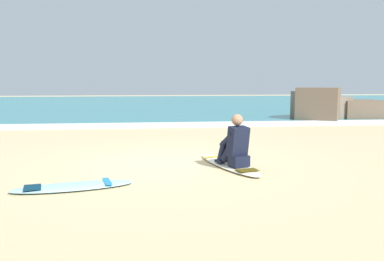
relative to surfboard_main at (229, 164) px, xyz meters
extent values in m
plane|color=#CCB584|center=(-1.11, 0.51, -0.04)|extent=(80.00, 80.00, 0.00)
cube|color=teal|center=(-1.11, 20.79, 0.01)|extent=(80.00, 28.00, 0.10)
cube|color=white|center=(-1.11, 7.09, 0.02)|extent=(80.00, 0.90, 0.11)
ellipsoid|color=#EFE5C6|center=(0.00, 0.00, 0.00)|extent=(1.06, 2.37, 0.07)
cube|color=gold|center=(-0.16, 0.63, 0.04)|extent=(0.49, 0.21, 0.01)
cube|color=#4C400C|center=(0.18, -0.71, 0.04)|extent=(0.41, 0.32, 0.01)
cube|color=black|center=(0.10, -0.40, 0.14)|extent=(0.39, 0.36, 0.20)
cylinder|color=black|center=(-0.06, -0.26, 0.29)|extent=(0.29, 0.43, 0.43)
cylinder|color=black|center=(-0.15, -0.08, 0.26)|extent=(0.21, 0.28, 0.42)
cube|color=black|center=(-0.18, -0.01, 0.07)|extent=(0.17, 0.24, 0.05)
cylinder|color=black|center=(0.13, -0.19, 0.29)|extent=(0.29, 0.43, 0.43)
cylinder|color=black|center=(0.07, 0.01, 0.26)|extent=(0.21, 0.28, 0.42)
cube|color=black|center=(0.05, 0.07, 0.07)|extent=(0.17, 0.24, 0.05)
cube|color=black|center=(0.09, -0.36, 0.49)|extent=(0.42, 0.40, 0.57)
sphere|color=#A37556|center=(0.07, -0.33, 0.88)|extent=(0.21, 0.21, 0.21)
cylinder|color=black|center=(-0.10, -0.27, 0.52)|extent=(0.23, 0.40, 0.31)
cylinder|color=black|center=(0.16, -0.17, 0.52)|extent=(0.23, 0.40, 0.31)
ellipsoid|color=#9ED1E5|center=(-2.67, -1.35, 0.00)|extent=(1.87, 0.90, 0.07)
cube|color=#1E7FB7|center=(-2.18, -1.24, 0.04)|extent=(0.20, 0.49, 0.01)
cube|color=#0A2C40|center=(-3.24, -1.47, 0.04)|extent=(0.31, 0.41, 0.01)
cube|color=#756656|center=(6.20, 8.65, 0.46)|extent=(1.34, 1.46, 0.98)
cube|color=brown|center=(7.43, 8.61, 0.38)|extent=(1.80, 1.79, 0.83)
cube|color=#756656|center=(5.47, 8.72, 0.57)|extent=(1.97, 1.79, 1.20)
cube|color=brown|center=(5.32, 8.01, 0.64)|extent=(1.96, 1.83, 1.36)
camera|label=1|loc=(-1.65, -7.59, 1.57)|focal=38.65mm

